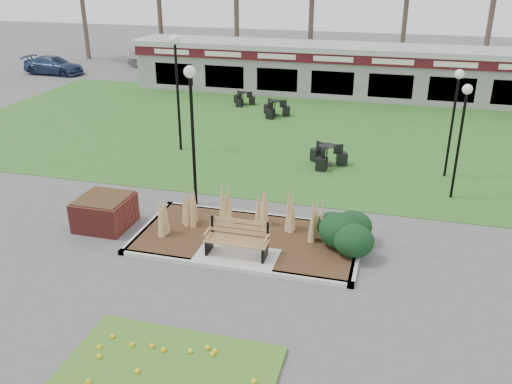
% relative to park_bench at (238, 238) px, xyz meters
% --- Properties ---
extents(ground, '(100.00, 100.00, 0.00)m').
position_rel_park_bench_xyz_m(ground, '(0.00, -0.25, -0.59)').
color(ground, '#515154').
rests_on(ground, ground).
extents(lawn, '(34.00, 16.00, 0.02)m').
position_rel_park_bench_xyz_m(lawn, '(0.00, 11.75, -0.58)').
color(lawn, '#2B631F').
rests_on(lawn, ground).
extents(flower_bed, '(4.20, 3.00, 0.16)m').
position_rel_park_bench_xyz_m(flower_bed, '(0.00, -4.85, -0.52)').
color(flower_bed, '#3D7321').
rests_on(flower_bed, ground).
extents(planting_bed, '(6.75, 3.40, 1.27)m').
position_rel_park_bench_xyz_m(planting_bed, '(1.27, 1.10, -0.22)').
color(planting_bed, '#301F13').
rests_on(planting_bed, ground).
extents(park_bench, '(1.70, 0.66, 0.93)m').
position_rel_park_bench_xyz_m(park_bench, '(0.00, 0.00, 0.00)').
color(park_bench, '#977044').
rests_on(park_bench, ground).
extents(brick_planter, '(1.50, 1.50, 0.95)m').
position_rel_park_bench_xyz_m(brick_planter, '(-4.40, 0.75, -0.11)').
color(brick_planter, maroon).
rests_on(brick_planter, ground).
extents(food_pavilion, '(24.60, 3.40, 2.90)m').
position_rel_park_bench_xyz_m(food_pavilion, '(0.00, 19.71, 0.89)').
color(food_pavilion, gray).
rests_on(food_pavilion, ground).
extents(lamp_post_near_left, '(0.38, 0.38, 4.53)m').
position_rel_park_bench_xyz_m(lamp_post_near_left, '(-2.34, 2.95, 2.71)').
color(lamp_post_near_left, black).
rests_on(lamp_post_near_left, ground).
extents(lamp_post_mid_right, '(0.32, 0.32, 3.86)m').
position_rel_park_bench_xyz_m(lamp_post_mid_right, '(5.80, 5.70, 2.23)').
color(lamp_post_mid_right, black).
rests_on(lamp_post_mid_right, ground).
extents(lamp_post_far_right, '(0.33, 0.33, 3.95)m').
position_rel_park_bench_xyz_m(lamp_post_far_right, '(5.68, 7.68, 2.29)').
color(lamp_post_far_right, black).
rests_on(lamp_post_far_right, ground).
extents(lamp_post_far_left, '(0.39, 0.39, 4.74)m').
position_rel_park_bench_xyz_m(lamp_post_far_left, '(-4.94, 7.94, 2.86)').
color(lamp_post_far_left, black).
rests_on(lamp_post_far_left, ground).
extents(bistro_set_a, '(1.46, 1.41, 0.79)m').
position_rel_park_bench_xyz_m(bistro_set_a, '(-2.33, 14.12, -0.31)').
color(bistro_set_a, black).
rests_on(bistro_set_a, ground).
extents(bistro_set_b, '(1.29, 1.20, 0.69)m').
position_rel_park_bench_xyz_m(bistro_set_b, '(-4.56, 15.93, -0.34)').
color(bistro_set_b, black).
rests_on(bistro_set_b, ground).
extents(bistro_set_c, '(1.53, 1.46, 0.82)m').
position_rel_park_bench_xyz_m(bistro_set_c, '(1.28, 7.65, -0.29)').
color(bistro_set_c, black).
rests_on(bistro_set_c, ground).
extents(car_silver, '(4.66, 3.15, 1.47)m').
position_rel_park_bench_xyz_m(car_silver, '(-14.02, 24.70, 0.15)').
color(car_silver, '#A5A4A9').
rests_on(car_silver, ground).
extents(car_black, '(4.80, 2.15, 1.53)m').
position_rel_park_bench_xyz_m(car_black, '(-11.90, 26.75, 0.18)').
color(car_black, black).
rests_on(car_black, ground).
extents(car_blue, '(4.31, 1.89, 1.23)m').
position_rel_park_bench_xyz_m(car_blue, '(-19.70, 20.75, 0.03)').
color(car_blue, navy).
rests_on(car_blue, ground).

